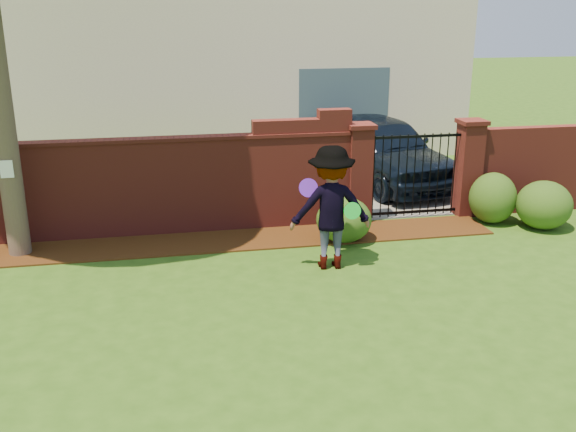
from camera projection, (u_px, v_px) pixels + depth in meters
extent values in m
cube|color=#2D5214|center=(267.00, 330.00, 8.35)|extent=(80.00, 80.00, 0.01)
cube|color=#351B09|center=(182.00, 244.00, 11.29)|extent=(11.10, 1.08, 0.03)
cube|color=maroon|center=(109.00, 191.00, 11.43)|extent=(8.70, 0.25, 1.70)
cube|color=maroon|center=(302.00, 127.00, 11.74)|extent=(1.80, 0.25, 0.30)
cube|color=maroon|center=(334.00, 113.00, 11.78)|extent=(0.60, 0.25, 0.16)
cube|color=maroon|center=(104.00, 141.00, 11.16)|extent=(8.70, 0.31, 0.06)
cube|color=maroon|center=(561.00, 168.00, 13.02)|extent=(4.00, 0.25, 1.70)
cube|color=maroon|center=(359.00, 176.00, 12.24)|extent=(0.42, 0.42, 1.80)
cube|color=maroon|center=(361.00, 126.00, 11.95)|extent=(0.50, 0.50, 0.08)
cube|color=maroon|center=(468.00, 170.00, 12.64)|extent=(0.42, 0.42, 1.80)
cube|color=maroon|center=(472.00, 122.00, 12.35)|extent=(0.50, 0.50, 0.08)
cylinder|color=black|center=(374.00, 177.00, 12.31)|extent=(0.02, 0.02, 1.60)
cylinder|color=black|center=(382.00, 177.00, 12.34)|extent=(0.02, 0.02, 1.60)
cylinder|color=black|center=(390.00, 177.00, 12.36)|extent=(0.02, 0.02, 1.60)
cylinder|color=black|center=(398.00, 176.00, 12.39)|extent=(0.02, 0.02, 1.60)
cylinder|color=black|center=(406.00, 176.00, 12.42)|extent=(0.02, 0.02, 1.60)
cylinder|color=black|center=(414.00, 175.00, 12.45)|extent=(0.02, 0.02, 1.60)
cylinder|color=black|center=(422.00, 175.00, 12.48)|extent=(0.02, 0.02, 1.60)
cylinder|color=black|center=(430.00, 175.00, 12.51)|extent=(0.02, 0.02, 1.60)
cylinder|color=black|center=(438.00, 174.00, 12.54)|extent=(0.02, 0.02, 1.60)
cylinder|color=black|center=(446.00, 174.00, 12.57)|extent=(0.02, 0.02, 1.60)
cylinder|color=black|center=(454.00, 173.00, 12.60)|extent=(0.02, 0.02, 1.60)
cube|color=black|center=(412.00, 212.00, 12.68)|extent=(1.78, 0.03, 0.05)
cube|color=black|center=(417.00, 136.00, 12.22)|extent=(1.78, 0.03, 0.05)
cube|color=slate|center=(353.00, 169.00, 16.45)|extent=(3.20, 8.00, 0.01)
cube|color=beige|center=(233.00, 39.00, 18.80)|extent=(12.00, 6.00, 6.00)
cube|color=#384C5B|center=(343.00, 115.00, 17.06)|extent=(2.40, 0.12, 2.40)
imported|color=black|center=(387.00, 151.00, 14.76)|extent=(2.76, 4.89, 1.57)
cube|color=white|center=(7.00, 169.00, 10.23)|extent=(0.20, 0.01, 0.28)
ellipsoid|color=#1F4715|center=(344.00, 220.00, 11.34)|extent=(0.97, 0.97, 0.79)
ellipsoid|color=#1F4715|center=(493.00, 198.00, 12.30)|extent=(0.88, 0.88, 0.97)
ellipsoid|color=#1F4715|center=(544.00, 205.00, 11.99)|extent=(1.01, 1.01, 0.89)
imported|color=gray|center=(331.00, 208.00, 10.04)|extent=(1.32, 0.83, 1.94)
cylinder|color=#6822D6|center=(308.00, 188.00, 9.87)|extent=(0.29, 0.12, 0.29)
cylinder|color=green|center=(352.00, 211.00, 9.90)|extent=(0.27, 0.09, 0.27)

